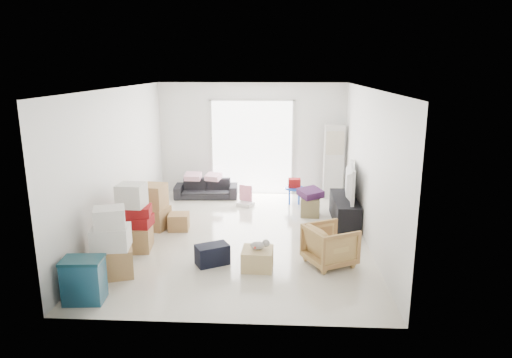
{
  "coord_description": "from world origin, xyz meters",
  "views": [
    {
      "loc": [
        0.68,
        -7.98,
        3.07
      ],
      "look_at": [
        0.25,
        0.2,
        1.04
      ],
      "focal_mm": 32.0,
      "sensor_mm": 36.0,
      "label": 1
    }
  ],
  "objects": [
    {
      "name": "pillow_left",
      "position": [
        -1.38,
        2.47,
        0.64
      ],
      "size": [
        0.38,
        0.3,
        0.12
      ],
      "primitive_type": "cube",
      "rotation": [
        0.0,
        0.0,
        -0.04
      ],
      "color": "#F0AFC6",
      "rests_on": "sofa"
    },
    {
      "name": "box_stack_a",
      "position": [
        -1.8,
        -1.77,
        0.48
      ],
      "size": [
        0.71,
        0.65,
        1.06
      ],
      "rotation": [
        0.0,
        0.0,
        0.26
      ],
      "color": "tan",
      "rests_on": "room_shell"
    },
    {
      "name": "wood_crate",
      "position": [
        0.35,
        -1.4,
        0.16
      ],
      "size": [
        0.49,
        0.49,
        0.32
      ],
      "primitive_type": "cube",
      "rotation": [
        0.0,
        0.0,
        -0.04
      ],
      "color": "tan",
      "rests_on": "room_shell"
    },
    {
      "name": "storage_bins",
      "position": [
        -1.9,
        -2.56,
        0.31
      ],
      "size": [
        0.56,
        0.41,
        0.61
      ],
      "rotation": [
        0.0,
        0.0,
        0.07
      ],
      "color": "navy",
      "rests_on": "room_shell"
    },
    {
      "name": "duffel_bag",
      "position": [
        -0.37,
        -1.29,
        0.16
      ],
      "size": [
        0.59,
        0.51,
        0.32
      ],
      "primitive_type": "cube",
      "rotation": [
        0.0,
        0.0,
        0.5
      ],
      "color": "black",
      "rests_on": "room_shell"
    },
    {
      "name": "sliding_door",
      "position": [
        0.0,
        2.98,
        1.24
      ],
      "size": [
        2.1,
        0.04,
        2.33
      ],
      "color": "white",
      "rests_on": "room_shell"
    },
    {
      "name": "kids_table",
      "position": [
        1.02,
        2.14,
        0.41
      ],
      "size": [
        0.44,
        0.44,
        0.58
      ],
      "rotation": [
        0.0,
        0.0,
        -0.39
      ],
      "color": "blue",
      "rests_on": "room_shell"
    },
    {
      "name": "tv_console",
      "position": [
        2.0,
        0.88,
        0.25
      ],
      "size": [
        0.45,
        1.51,
        0.5
      ],
      "primitive_type": "cube",
      "color": "black",
      "rests_on": "room_shell"
    },
    {
      "name": "loose_box",
      "position": [
        -1.25,
        0.26,
        0.16
      ],
      "size": [
        0.41,
        0.41,
        0.32
      ],
      "primitive_type": "cube",
      "rotation": [
        0.0,
        0.0,
        0.09
      ],
      "color": "tan",
      "rests_on": "room_shell"
    },
    {
      "name": "sofa",
      "position": [
        -1.07,
        2.5,
        0.29
      ],
      "size": [
        1.51,
        0.52,
        0.58
      ],
      "primitive_type": "imported",
      "rotation": [
        0.0,
        0.0,
        0.06
      ],
      "color": "black",
      "rests_on": "room_shell"
    },
    {
      "name": "box_stack_b",
      "position": [
        -1.8,
        -0.74,
        0.5
      ],
      "size": [
        0.65,
        0.64,
        1.16
      ],
      "rotation": [
        0.0,
        0.0,
        0.03
      ],
      "color": "tan",
      "rests_on": "room_shell"
    },
    {
      "name": "pillow_right",
      "position": [
        -0.89,
        2.46,
        0.65
      ],
      "size": [
        0.44,
        0.4,
        0.13
      ],
      "primitive_type": "cube",
      "rotation": [
        0.0,
        0.0,
        -0.31
      ],
      "color": "#F0AFC6",
      "rests_on": "sofa"
    },
    {
      "name": "plush_bunny",
      "position": [
        0.39,
        -1.4,
        0.39
      ],
      "size": [
        0.31,
        0.18,
        0.15
      ],
      "rotation": [
        0.0,
        0.0,
        0.44
      ],
      "color": "#B2ADA8",
      "rests_on": "wood_crate"
    },
    {
      "name": "room_shell",
      "position": [
        0.0,
        0.0,
        1.35
      ],
      "size": [
        4.98,
        6.48,
        3.18
      ],
      "color": "silver",
      "rests_on": "ground"
    },
    {
      "name": "television",
      "position": [
        2.0,
        0.88,
        0.58
      ],
      "size": [
        0.81,
        1.25,
        0.16
      ],
      "primitive_type": "imported",
      "rotation": [
        0.0,
        0.0,
        1.46
      ],
      "color": "black",
      "rests_on": "tv_console"
    },
    {
      "name": "ottoman",
      "position": [
        1.33,
        1.24,
        0.2
      ],
      "size": [
        0.41,
        0.41,
        0.39
      ],
      "primitive_type": "cube",
      "rotation": [
        0.0,
        0.0,
        -0.05
      ],
      "color": "olive",
      "rests_on": "room_shell"
    },
    {
      "name": "blanket",
      "position": [
        1.33,
        1.24,
        0.46
      ],
      "size": [
        0.58,
        0.58,
        0.14
      ],
      "primitive_type": "cube",
      "rotation": [
        0.0,
        0.0,
        0.48
      ],
      "color": "#461F4D",
      "rests_on": "ottoman"
    },
    {
      "name": "box_stack_c",
      "position": [
        -1.77,
        0.32,
        0.42
      ],
      "size": [
        0.69,
        0.62,
        0.87
      ],
      "rotation": [
        0.0,
        0.0,
        -0.26
      ],
      "color": "tan",
      "rests_on": "room_shell"
    },
    {
      "name": "ac_tower",
      "position": [
        1.95,
        2.65,
        0.88
      ],
      "size": [
        0.45,
        0.3,
        1.75
      ],
      "primitive_type": "cube",
      "color": "silver",
      "rests_on": "room_shell"
    },
    {
      "name": "armchair",
      "position": [
        1.49,
        -1.19,
        0.36
      ],
      "size": [
        0.89,
        0.91,
        0.71
      ],
      "primitive_type": "imported",
      "rotation": [
        0.0,
        0.0,
        2.05
      ],
      "color": "tan",
      "rests_on": "room_shell"
    },
    {
      "name": "toy_walker",
      "position": [
        -0.08,
        1.91,
        0.12
      ],
      "size": [
        0.42,
        0.41,
        0.45
      ],
      "rotation": [
        0.0,
        0.0,
        -0.4
      ],
      "color": "silver",
      "rests_on": "room_shell"
    }
  ]
}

